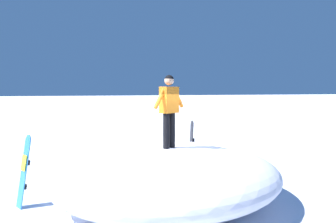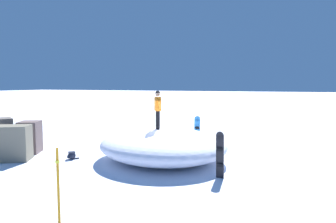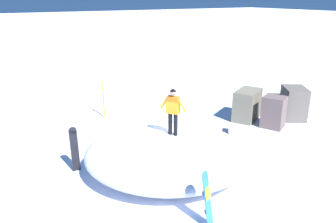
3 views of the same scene
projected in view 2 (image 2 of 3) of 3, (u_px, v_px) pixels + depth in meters
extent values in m
plane|color=white|center=(167.00, 163.00, 12.49)|extent=(240.00, 240.00, 0.00)
ellipsoid|color=white|center=(163.00, 145.00, 12.84)|extent=(7.62, 7.51, 1.31)
cylinder|color=black|center=(158.00, 120.00, 12.75)|extent=(0.14, 0.14, 0.78)
cylinder|color=black|center=(157.00, 120.00, 12.94)|extent=(0.14, 0.14, 0.78)
cube|color=orange|center=(158.00, 104.00, 12.78)|extent=(0.42, 0.48, 0.58)
sphere|color=tan|center=(158.00, 94.00, 12.74)|extent=(0.21, 0.21, 0.21)
cylinder|color=orange|center=(159.00, 103.00, 12.48)|extent=(0.27, 0.36, 0.48)
cylinder|color=orange|center=(156.00, 102.00, 13.07)|extent=(0.27, 0.36, 0.48)
sphere|color=black|center=(158.00, 93.00, 12.74)|extent=(0.20, 0.20, 0.20)
cube|color=#2672BF|center=(197.00, 133.00, 15.52)|extent=(0.37, 0.35, 1.46)
cylinder|color=#2672BF|center=(197.00, 119.00, 15.34)|extent=(0.29, 0.18, 0.29)
cube|color=yellow|center=(197.00, 128.00, 15.49)|extent=(0.25, 0.16, 0.35)
cube|color=black|center=(197.00, 128.00, 15.41)|extent=(0.21, 0.16, 0.12)
cube|color=black|center=(197.00, 138.00, 15.55)|extent=(0.21, 0.16, 0.12)
cube|color=black|center=(220.00, 157.00, 10.35)|extent=(0.28, 0.12, 1.48)
cylinder|color=black|center=(220.00, 136.00, 10.25)|extent=(0.27, 0.05, 0.27)
cube|color=#B2B2B7|center=(220.00, 149.00, 10.32)|extent=(0.23, 0.04, 0.36)
cube|color=black|center=(220.00, 150.00, 10.27)|extent=(0.19, 0.09, 0.11)
cube|color=black|center=(220.00, 165.00, 10.35)|extent=(0.19, 0.09, 0.11)
ellipsoid|color=#1E2333|center=(72.00, 156.00, 13.05)|extent=(0.45, 0.45, 0.32)
ellipsoid|color=#2B3144|center=(68.00, 157.00, 13.00)|extent=(0.23, 0.24, 0.15)
cube|color=#1E2333|center=(72.00, 152.00, 13.03)|extent=(0.38, 0.38, 0.06)
cylinder|color=#1E2333|center=(76.00, 159.00, 13.05)|extent=(0.19, 0.18, 0.04)
cylinder|color=#1E2333|center=(76.00, 158.00, 13.21)|extent=(0.19, 0.18, 0.04)
cylinder|color=orange|center=(58.00, 186.00, 7.01)|extent=(0.06, 0.06, 1.76)
cylinder|color=yellow|center=(57.00, 162.00, 6.96)|extent=(0.10, 0.10, 0.06)
cube|color=#665451|center=(30.00, 137.00, 14.20)|extent=(1.18, 1.23, 1.48)
cube|color=#706958|center=(9.00, 143.00, 12.77)|extent=(1.89, 1.63, 1.48)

